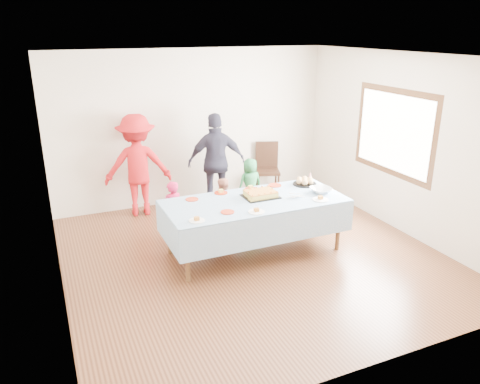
{
  "coord_description": "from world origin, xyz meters",
  "views": [
    {
      "loc": [
        -2.52,
        -5.32,
        3.04
      ],
      "look_at": [
        -0.06,
        0.3,
        0.86
      ],
      "focal_mm": 35.0,
      "sensor_mm": 36.0,
      "label": 1
    }
  ],
  "objects_px": {
    "birthday_cake": "(261,194)",
    "adult_left": "(138,165)",
    "dining_chair": "(267,166)",
    "party_table": "(255,204)"
  },
  "relations": [
    {
      "from": "party_table",
      "to": "birthday_cake",
      "type": "xyz_separation_m",
      "value": [
        0.13,
        0.09,
        0.1
      ]
    },
    {
      "from": "party_table",
      "to": "dining_chair",
      "type": "xyz_separation_m",
      "value": [
        1.27,
        2.13,
        -0.17
      ]
    },
    {
      "from": "dining_chair",
      "to": "adult_left",
      "type": "relative_size",
      "value": 0.58
    },
    {
      "from": "birthday_cake",
      "to": "dining_chair",
      "type": "distance_m",
      "value": 2.36
    },
    {
      "from": "birthday_cake",
      "to": "adult_left",
      "type": "relative_size",
      "value": 0.28
    },
    {
      "from": "birthday_cake",
      "to": "dining_chair",
      "type": "height_order",
      "value": "dining_chair"
    },
    {
      "from": "party_table",
      "to": "adult_left",
      "type": "height_order",
      "value": "adult_left"
    },
    {
      "from": "adult_left",
      "to": "dining_chair",
      "type": "bearing_deg",
      "value": -169.83
    },
    {
      "from": "birthday_cake",
      "to": "adult_left",
      "type": "distance_m",
      "value": 2.39
    },
    {
      "from": "birthday_cake",
      "to": "adult_left",
      "type": "bearing_deg",
      "value": 122.92
    }
  ]
}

